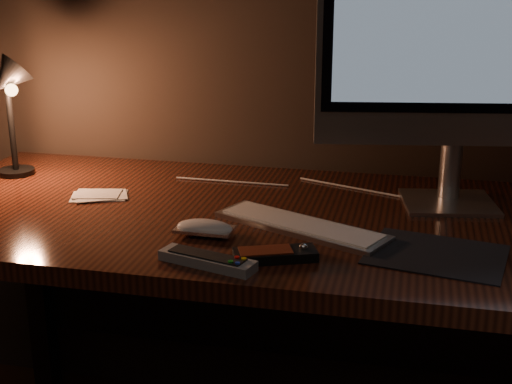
% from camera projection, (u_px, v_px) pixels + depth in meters
% --- Properties ---
extents(desk, '(1.60, 0.75, 0.75)m').
position_uv_depth(desk, '(260.00, 254.00, 1.70)').
color(desk, '#3F190E').
rests_on(desk, ground).
extents(monitor, '(0.62, 0.21, 0.66)m').
position_uv_depth(monitor, '(463.00, 33.00, 1.52)').
color(monitor, silver).
rests_on(monitor, desk).
extents(keyboard, '(0.39, 0.26, 0.01)m').
position_uv_depth(keyboard, '(301.00, 225.00, 1.49)').
color(keyboard, silver).
rests_on(keyboard, desk).
extents(mousepad, '(0.28, 0.24, 0.00)m').
position_uv_depth(mousepad, '(436.00, 255.00, 1.36)').
color(mousepad, black).
rests_on(mousepad, desk).
extents(mouse, '(0.12, 0.07, 0.02)m').
position_uv_depth(mouse, '(205.00, 230.00, 1.45)').
color(mouse, white).
rests_on(mouse, desk).
extents(media_remote, '(0.17, 0.11, 0.03)m').
position_uv_depth(media_remote, '(275.00, 254.00, 1.33)').
color(media_remote, black).
rests_on(media_remote, desk).
extents(tv_remote, '(0.19, 0.10, 0.02)m').
position_uv_depth(tv_remote, '(207.00, 260.00, 1.31)').
color(tv_remote, gray).
rests_on(tv_remote, desk).
extents(papers, '(0.15, 0.12, 0.01)m').
position_uv_depth(papers, '(99.00, 195.00, 1.70)').
color(papers, white).
rests_on(papers, desk).
extents(desk_lamp, '(0.16, 0.17, 0.32)m').
position_uv_depth(desk_lamp, '(9.00, 95.00, 1.79)').
color(desk_lamp, black).
rests_on(desk_lamp, desk).
extents(cable, '(0.56, 0.13, 0.00)m').
position_uv_depth(cable, '(289.00, 186.00, 1.78)').
color(cable, white).
rests_on(cable, desk).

